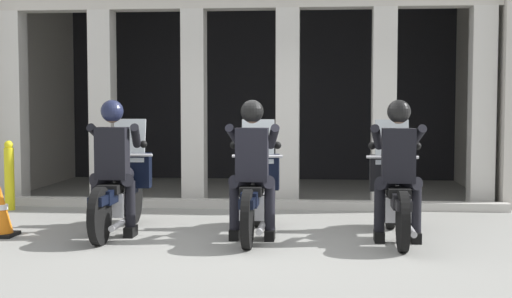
# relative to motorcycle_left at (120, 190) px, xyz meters

# --- Properties ---
(ground_plane) EXTENTS (80.00, 80.00, 0.00)m
(ground_plane) POSITION_rel_motorcycle_left_xyz_m (1.62, 2.84, -0.50)
(ground_plane) COLOR gray
(station_building) EXTENTS (8.29, 4.19, 3.56)m
(station_building) POSITION_rel_motorcycle_left_xyz_m (1.17, 4.57, 1.66)
(station_building) COLOR black
(station_building) RESTS_ON ground
(kerb_strip) EXTENTS (7.79, 0.24, 0.12)m
(kerb_strip) POSITION_rel_motorcycle_left_xyz_m (1.17, 2.06, -0.44)
(kerb_strip) COLOR #B7B5AD
(kerb_strip) RESTS_ON ground
(motorcycle_left) EXTENTS (0.62, 2.04, 1.35)m
(motorcycle_left) POSITION_rel_motorcycle_left_xyz_m (0.00, 0.00, 0.00)
(motorcycle_left) COLOR black
(motorcycle_left) RESTS_ON ground
(police_officer_left) EXTENTS (0.63, 0.61, 1.58)m
(police_officer_left) POSITION_rel_motorcycle_left_xyz_m (-0.00, -0.28, 0.44)
(police_officer_left) COLOR black
(police_officer_left) RESTS_ON ground
(motorcycle_center) EXTENTS (0.62, 2.04, 1.35)m
(motorcycle_center) POSITION_rel_motorcycle_left_xyz_m (1.62, -0.06, 0.00)
(motorcycle_center) COLOR black
(motorcycle_center) RESTS_ON ground
(police_officer_center) EXTENTS (0.63, 0.61, 1.58)m
(police_officer_center) POSITION_rel_motorcycle_left_xyz_m (1.62, -0.34, 0.44)
(police_officer_center) COLOR black
(police_officer_center) RESTS_ON ground
(motorcycle_right) EXTENTS (0.62, 2.04, 1.35)m
(motorcycle_right) POSITION_rel_motorcycle_left_xyz_m (3.25, -0.06, 0.00)
(motorcycle_right) COLOR black
(motorcycle_right) RESTS_ON ground
(police_officer_right) EXTENTS (0.63, 0.61, 1.58)m
(police_officer_right) POSITION_rel_motorcycle_left_xyz_m (3.25, -0.34, 0.44)
(police_officer_right) COLOR black
(police_officer_right) RESTS_ON ground
(traffic_cone_flank) EXTENTS (0.34, 0.34, 0.59)m
(traffic_cone_flank) POSITION_rel_motorcycle_left_xyz_m (-1.31, -0.41, -0.21)
(traffic_cone_flank) COLOR black
(traffic_cone_flank) RESTS_ON ground
(bollard_kerbside) EXTENTS (0.14, 0.14, 1.01)m
(bollard_kerbside) POSITION_rel_motorcycle_left_xyz_m (-2.08, 1.57, -0.00)
(bollard_kerbside) COLOR yellow
(bollard_kerbside) RESTS_ON ground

